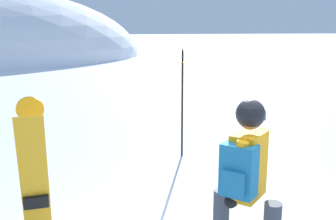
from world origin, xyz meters
name	(u,v)px	position (x,y,z in m)	size (l,w,h in m)	color
snowboarder_main	(246,190)	(-0.31, -0.21, 0.92)	(1.27, 1.48, 1.71)	blue
spare_snowboard	(34,174)	(-2.11, 0.96, 0.82)	(0.28, 0.42, 1.62)	orange
piste_marker_near	(182,96)	(0.31, 3.35, 1.12)	(0.20, 0.20, 1.97)	black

